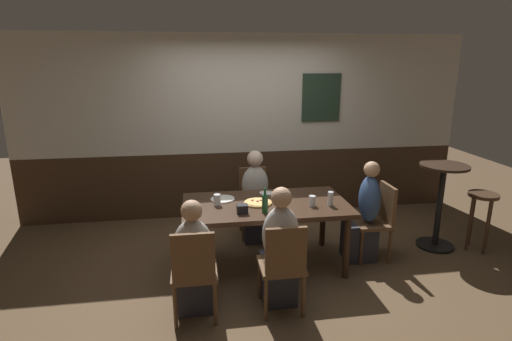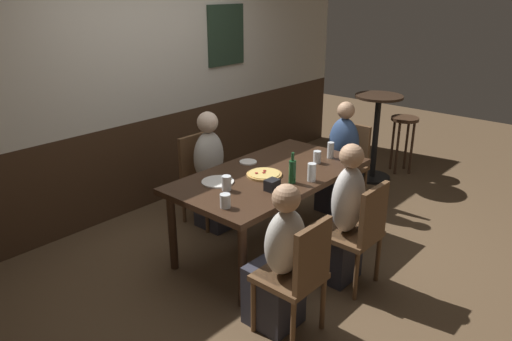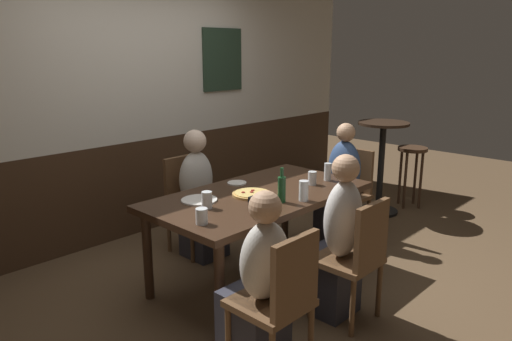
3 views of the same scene
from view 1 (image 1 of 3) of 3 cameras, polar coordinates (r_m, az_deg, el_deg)
The scene contains 23 objects.
ground_plane at distance 4.68m, azimuth 1.33°, elevation -13.21°, with size 12.00×12.00×0.00m, color brown.
wall_back at distance 5.81m, azimuth -1.35°, elevation 6.13°, with size 6.40×0.13×2.60m.
dining_table at distance 4.40m, azimuth 1.38°, elevation -5.58°, with size 1.78×0.96×0.74m.
chair_head_east at distance 4.85m, azimuth 16.87°, elevation -6.36°, with size 0.40×0.40×0.88m.
chair_left_near at distance 3.60m, azimuth -8.80°, elevation -13.75°, with size 0.40×0.40×0.88m.
chair_mid_near at distance 3.67m, azimuth 3.86°, elevation -12.97°, with size 0.40×0.40×0.88m.
chair_mid_far at distance 5.28m, azimuth -0.32°, elevation -3.86°, with size 0.40×0.40×0.88m.
person_head_east at distance 4.78m, azimuth 15.09°, elevation -6.64°, with size 0.37×0.34×1.16m.
person_left_near at distance 3.76m, azimuth -8.78°, elevation -13.08°, with size 0.34×0.37×1.09m.
person_mid_near at distance 3.81m, azimuth 3.32°, elevation -11.91°, with size 0.34×0.37×1.17m.
person_mid_far at distance 5.13m, azimuth -0.06°, elevation -4.53°, with size 0.34×0.37×1.15m.
pizza at distance 4.35m, azimuth 0.27°, elevation -4.58°, with size 0.30×0.30×0.03m.
highball_clear at distance 4.11m, azimuth -8.59°, elevation -5.50°, with size 0.08×0.08×0.10m.
beer_glass_half at distance 4.35m, azimuth 10.52°, elevation -4.01°, with size 0.06×0.06×0.15m.
beer_glass_tall at distance 4.31m, azimuth -5.53°, elevation -4.27°, with size 0.07×0.07×0.12m.
pint_glass_amber at distance 4.02m, azimuth 3.49°, elevation -5.50°, with size 0.07×0.07×0.15m.
pint_glass_pale at distance 4.31m, azimuth 7.98°, elevation -4.34°, with size 0.07×0.07×0.11m.
beer_bottle_green at distance 4.07m, azimuth 1.28°, elevation -4.65°, with size 0.06×0.06×0.26m.
plate_white_large at distance 4.49m, azimuth -4.77°, elevation -4.06°, with size 0.27×0.27×0.01m, color white.
plate_white_small at distance 4.67m, azimuth 1.46°, elevation -3.23°, with size 0.16×0.16×0.01m, color white.
condiment_caddy at distance 4.08m, azimuth -1.96°, elevation -5.47°, with size 0.11×0.09×0.09m, color black.
side_bar_table at distance 5.34m, azimuth 24.69°, elevation -3.75°, with size 0.56×0.56×1.05m.
bar_stool at distance 5.50m, azimuth 29.42°, elevation -4.39°, with size 0.34×0.34×0.72m.
Camera 1 is at (-0.72, -4.04, 2.24)m, focal length 28.17 mm.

